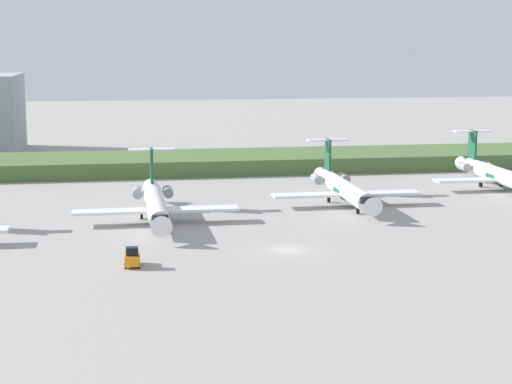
# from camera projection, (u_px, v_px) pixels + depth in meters

# --- Properties ---
(ground_plane) EXTENTS (500.00, 500.00, 0.00)m
(ground_plane) POSITION_uv_depth(u_px,v_px,m) (250.00, 205.00, 133.57)
(ground_plane) COLOR #9E9B96
(grass_berm) EXTENTS (320.00, 20.00, 3.03)m
(grass_berm) POSITION_uv_depth(u_px,v_px,m) (220.00, 162.00, 170.09)
(grass_berm) COLOR #4C6B38
(grass_berm) RESTS_ON ground
(regional_jet_third) EXTENTS (22.81, 31.00, 9.00)m
(regional_jet_third) POSITION_uv_depth(u_px,v_px,m) (155.00, 203.00, 120.89)
(regional_jet_third) COLOR white
(regional_jet_third) RESTS_ON ground
(regional_jet_fourth) EXTENTS (22.81, 31.00, 9.00)m
(regional_jet_fourth) POSITION_uv_depth(u_px,v_px,m) (344.00, 188.00, 133.65)
(regional_jet_fourth) COLOR white
(regional_jet_fourth) RESTS_ON ground
(regional_jet_fifth) EXTENTS (22.81, 31.00, 9.00)m
(regional_jet_fifth) POSITION_uv_depth(u_px,v_px,m) (496.00, 174.00, 147.93)
(regional_jet_fifth) COLOR white
(regional_jet_fifth) RESTS_ON ground
(baggage_tug) EXTENTS (1.72, 3.20, 2.30)m
(baggage_tug) POSITION_uv_depth(u_px,v_px,m) (132.00, 258.00, 96.56)
(baggage_tug) COLOR orange
(baggage_tug) RESTS_ON ground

